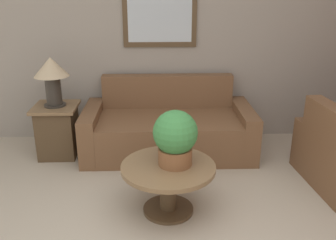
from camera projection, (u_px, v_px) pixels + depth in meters
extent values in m
cube|color=gray|center=(167.00, 36.00, 4.56)|extent=(6.75, 0.06, 2.60)
cube|color=#4C3823|center=(160.00, 21.00, 4.45)|extent=(0.88, 0.03, 0.62)
cube|color=#B2BCC6|center=(160.00, 21.00, 4.44)|extent=(0.76, 0.01, 0.50)
cube|color=brown|center=(168.00, 135.00, 4.42)|extent=(1.60, 0.93, 0.45)
cube|color=brown|center=(167.00, 91.00, 4.63)|extent=(1.60, 0.16, 0.40)
cube|color=brown|center=(92.00, 132.00, 4.37)|extent=(0.18, 0.93, 0.55)
cube|color=brown|center=(243.00, 130.00, 4.43)|extent=(0.18, 0.93, 0.55)
cube|color=brown|center=(327.00, 125.00, 3.54)|extent=(0.21, 0.65, 0.40)
cube|color=brown|center=(335.00, 142.00, 4.09)|extent=(0.93, 0.26, 0.55)
cylinder|color=#4C3823|center=(168.00, 209.00, 3.34)|extent=(0.45, 0.45, 0.03)
cylinder|color=#4C3823|center=(168.00, 189.00, 3.27)|extent=(0.15, 0.15, 0.38)
cylinder|color=brown|center=(168.00, 167.00, 3.20)|extent=(0.81, 0.81, 0.04)
cube|color=#4C3823|center=(58.00, 132.00, 4.33)|extent=(0.41, 0.41, 0.57)
cube|color=brown|center=(55.00, 107.00, 4.23)|extent=(0.49, 0.49, 0.03)
cylinder|color=#2D2823|center=(55.00, 105.00, 4.22)|extent=(0.24, 0.24, 0.02)
cylinder|color=#2D2823|center=(53.00, 90.00, 4.16)|extent=(0.17, 0.17, 0.32)
cone|color=tan|center=(51.00, 67.00, 4.06)|extent=(0.38, 0.38, 0.21)
cylinder|color=brown|center=(175.00, 156.00, 3.18)|extent=(0.29, 0.29, 0.15)
sphere|color=#387A3D|center=(175.00, 132.00, 3.11)|extent=(0.38, 0.38, 0.38)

